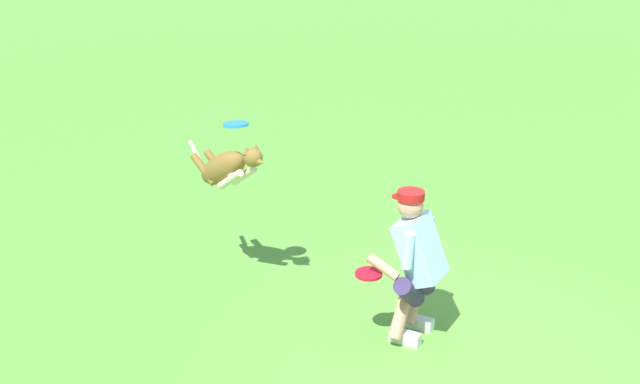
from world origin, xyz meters
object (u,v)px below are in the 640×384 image
(person, at_px, (415,261))
(frisbee_flying, at_px, (236,124))
(dog, at_px, (227,168))
(frisbee_held, at_px, (369,274))

(person, height_order, frisbee_flying, frisbee_flying)
(dog, bearing_deg, frisbee_held, 4.79)
(person, relative_size, dog, 1.26)
(dog, xyz_separation_m, frisbee_held, (-1.57, 0.32, -0.55))
(dog, relative_size, frisbee_held, 4.59)
(frisbee_flying, bearing_deg, dog, -27.52)
(frisbee_flying, bearing_deg, person, -179.90)
(person, xyz_separation_m, frisbee_held, (0.31, 0.23, -0.09))
(frisbee_held, bearing_deg, dog, -11.60)
(frisbee_flying, bearing_deg, frisbee_held, 170.64)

